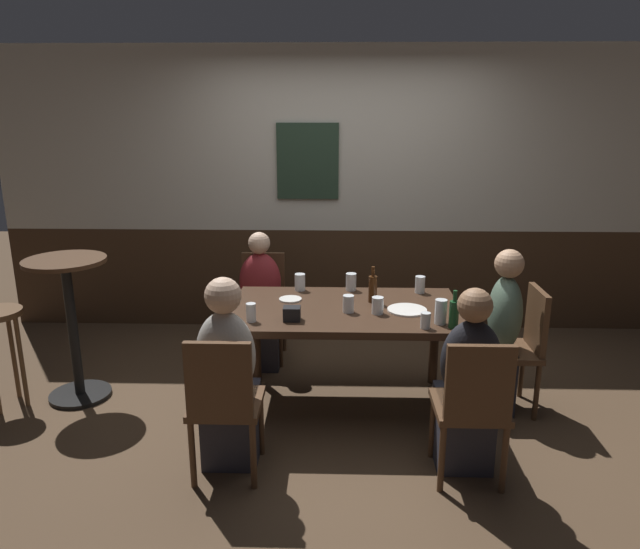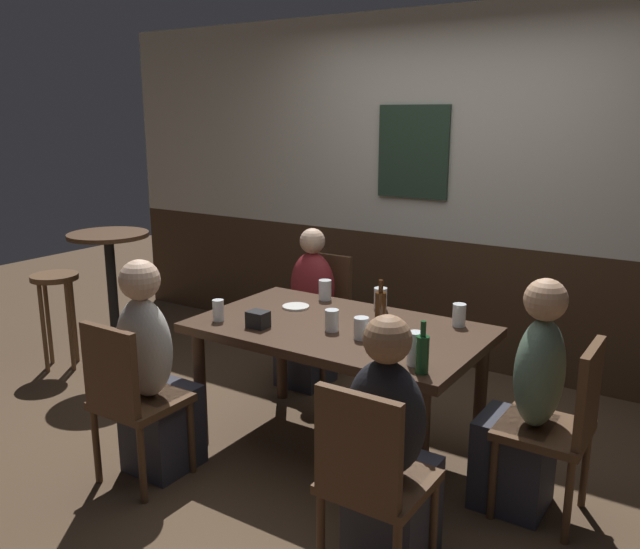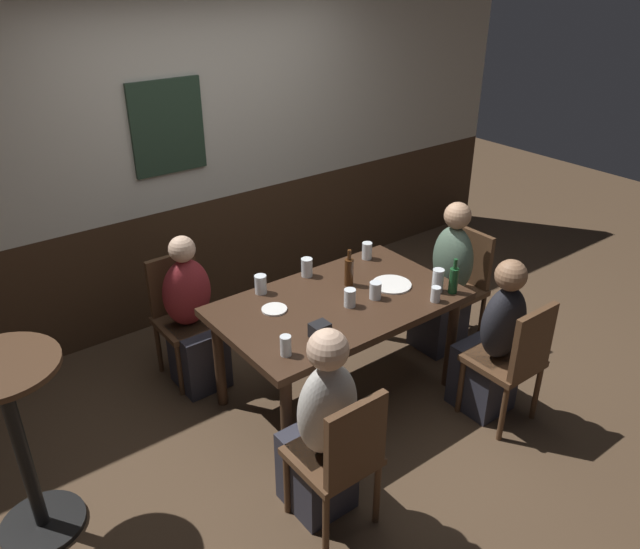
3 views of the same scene
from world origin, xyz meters
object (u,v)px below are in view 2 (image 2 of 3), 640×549
at_px(tumbler_water, 386,357).
at_px(person_left_near, 154,384).
at_px(highball_clear, 325,291).
at_px(pint_glass_pale, 218,311).
at_px(chair_right_near, 370,475).
at_px(person_head_east, 526,414).
at_px(plate_white_large, 402,341).
at_px(beer_glass_half, 459,316).
at_px(chair_left_far, 322,309).
at_px(beer_bottle_brown, 380,308).
at_px(chair_head_east, 561,421).
at_px(side_bar_table, 113,292).
at_px(person_left_far, 309,320).
at_px(beer_bottle_green, 422,353).
at_px(chair_left_near, 129,395).
at_px(condiment_caddy, 258,319).
at_px(person_right_near, 389,463).
at_px(dining_table, 339,340).
at_px(pint_glass_stout, 361,330).
at_px(tumbler_short, 332,321).
at_px(bar_stool, 56,295).
at_px(pint_glass_amber, 380,300).
at_px(plate_white_small, 296,307).

bearing_deg(tumbler_water, person_left_near, -163.76).
bearing_deg(person_left_near, highball_clear, 72.53).
bearing_deg(pint_glass_pale, chair_right_near, -24.47).
distance_m(person_head_east, plate_white_large, 0.68).
relative_size(beer_glass_half, plate_white_large, 0.47).
bearing_deg(chair_left_far, beer_bottle_brown, -40.95).
height_order(chair_head_east, side_bar_table, side_bar_table).
bearing_deg(person_left_far, chair_right_near, -49.33).
relative_size(tumbler_water, beer_bottle_green, 0.41).
xyz_separation_m(chair_left_near, condiment_caddy, (0.34, 0.62, 0.29)).
height_order(person_left_far, side_bar_table, person_left_far).
bearing_deg(person_right_near, dining_table, 133.71).
xyz_separation_m(chair_left_far, tumbler_water, (1.18, -1.27, 0.29)).
bearing_deg(highball_clear, chair_left_far, 125.10).
relative_size(chair_head_east, pint_glass_stout, 7.74).
bearing_deg(person_left_near, tumbler_short, 41.76).
height_order(person_head_east, side_bar_table, person_head_east).
bearing_deg(bar_stool, side_bar_table, 18.43).
height_order(dining_table, chair_right_near, chair_right_near).
bearing_deg(person_left_far, person_left_near, -90.00).
xyz_separation_m(pint_glass_amber, plate_white_large, (0.37, -0.46, -0.05)).
height_order(chair_left_far, tumbler_short, chair_left_far).
height_order(dining_table, person_right_near, person_right_near).
xyz_separation_m(chair_right_near, pint_glass_pale, (-1.30, 0.59, 0.30)).
bearing_deg(beer_bottle_brown, tumbler_short, -128.40).
xyz_separation_m(person_left_far, tumbler_short, (0.70, -0.82, 0.33)).
distance_m(tumbler_water, beer_glass_half, 0.74).
xyz_separation_m(person_left_near, person_right_near, (1.38, 0.00, -0.03)).
xyz_separation_m(person_left_far, side_bar_table, (-1.26, -0.65, 0.16)).
distance_m(chair_right_near, side_bar_table, 2.81).
bearing_deg(chair_left_near, plate_white_small, 74.04).
height_order(beer_bottle_green, side_bar_table, side_bar_table).
height_order(person_head_east, pint_glass_amber, person_head_east).
height_order(pint_glass_pale, condiment_caddy, pint_glass_pale).
bearing_deg(side_bar_table, person_left_near, -32.20).
height_order(person_right_near, tumbler_short, person_right_near).
height_order(chair_head_east, beer_bottle_green, beer_bottle_green).
bearing_deg(bar_stool, pint_glass_pale, -6.86).
bearing_deg(person_left_far, chair_left_near, -90.00).
relative_size(chair_head_east, pint_glass_amber, 6.79).
bearing_deg(chair_left_far, dining_table, -52.07).
bearing_deg(tumbler_short, beer_bottle_brown, 51.60).
height_order(pint_glass_amber, beer_bottle_green, beer_bottle_green).
bearing_deg(pint_glass_amber, person_left_near, -123.10).
distance_m(person_right_near, condiment_caddy, 1.18).
height_order(chair_head_east, beer_glass_half, chair_head_east).
distance_m(tumbler_short, plate_white_large, 0.40).
bearing_deg(person_head_east, tumbler_water, -145.34).
relative_size(chair_left_near, pint_glass_amber, 6.79).
distance_m(person_head_east, person_right_near, 0.80).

